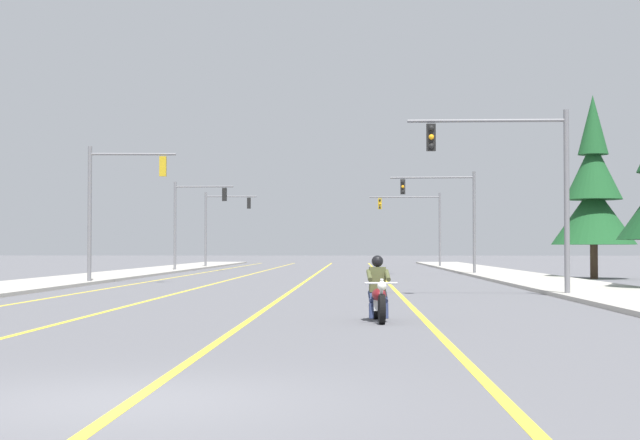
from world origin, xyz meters
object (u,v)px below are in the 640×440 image
at_px(traffic_signal_near_right, 520,172).
at_px(traffic_signal_mid_left, 192,213).
at_px(traffic_signal_far_left, 220,218).
at_px(traffic_signal_far_right, 419,217).
at_px(traffic_signal_near_left, 114,194).
at_px(conifer_tree_right_verge_far, 593,194).
at_px(motorcycle_with_rider, 378,295).
at_px(traffic_signal_mid_right, 450,206).

relative_size(traffic_signal_near_right, traffic_signal_mid_left, 1.00).
bearing_deg(traffic_signal_far_left, traffic_signal_far_right, 5.09).
distance_m(traffic_signal_near_left, traffic_signal_mid_left, 23.56).
relative_size(traffic_signal_near_right, conifer_tree_right_verge_far, 0.64).
bearing_deg(traffic_signal_near_left, motorcycle_with_rider, -62.82).
bearing_deg(traffic_signal_near_right, traffic_signal_mid_left, 115.63).
height_order(traffic_signal_far_right, traffic_signal_far_left, same).
height_order(motorcycle_with_rider, traffic_signal_far_right, traffic_signal_far_right).
bearing_deg(traffic_signal_mid_left, motorcycle_with_rider, -75.60).
bearing_deg(motorcycle_with_rider, traffic_signal_far_right, 85.36).
bearing_deg(traffic_signal_mid_left, traffic_signal_mid_right, -26.33).
height_order(traffic_signal_near_right, traffic_signal_far_right, same).
relative_size(traffic_signal_near_left, traffic_signal_mid_right, 1.00).
height_order(traffic_signal_mid_right, traffic_signal_mid_left, same).
bearing_deg(conifer_tree_right_verge_far, traffic_signal_mid_right, 134.83).
xyz_separation_m(motorcycle_with_rider, traffic_signal_mid_left, (-11.70, 45.59, 3.46)).
relative_size(traffic_signal_far_right, traffic_signal_far_left, 1.00).
height_order(traffic_signal_near_right, traffic_signal_mid_right, same).
bearing_deg(traffic_signal_far_right, traffic_signal_near_left, -113.12).
bearing_deg(traffic_signal_far_left, traffic_signal_mid_left, -91.04).
xyz_separation_m(traffic_signal_mid_right, conifer_tree_right_verge_far, (6.87, -6.91, 0.33)).
relative_size(traffic_signal_mid_left, traffic_signal_far_right, 1.00).
xyz_separation_m(motorcycle_with_rider, traffic_signal_near_left, (-11.31, 22.03, 3.45)).
distance_m(traffic_signal_mid_left, conifer_tree_right_verge_far, 28.26).
relative_size(motorcycle_with_rider, traffic_signal_mid_right, 0.35).
distance_m(traffic_signal_near_left, conifer_tree_right_verge_far, 24.81).
xyz_separation_m(traffic_signal_mid_right, traffic_signal_far_left, (-16.67, 21.22, -0.05)).
xyz_separation_m(traffic_signal_far_right, traffic_signal_far_left, (-16.33, -1.45, -0.10)).
height_order(motorcycle_with_rider, conifer_tree_right_verge_far, conifer_tree_right_verge_far).
height_order(traffic_signal_near_right, traffic_signal_mid_left, same).
distance_m(motorcycle_with_rider, traffic_signal_mid_left, 47.19).
bearing_deg(traffic_signal_mid_right, traffic_signal_mid_left, 153.67).
distance_m(traffic_signal_near_right, traffic_signal_far_left, 50.32).
relative_size(traffic_signal_far_left, conifer_tree_right_verge_far, 0.64).
height_order(traffic_signal_near_left, traffic_signal_mid_left, same).
distance_m(traffic_signal_mid_right, traffic_signal_far_right, 22.68).
distance_m(motorcycle_with_rider, traffic_signal_near_right, 12.46).
bearing_deg(traffic_signal_near_left, traffic_signal_far_left, 90.25).
height_order(traffic_signal_mid_right, conifer_tree_right_verge_far, conifer_tree_right_verge_far).
bearing_deg(traffic_signal_mid_right, traffic_signal_far_left, 128.15).
xyz_separation_m(traffic_signal_mid_left, traffic_signal_far_left, (0.23, 12.86, 0.01)).
bearing_deg(traffic_signal_near_right, traffic_signal_mid_right, 89.46).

